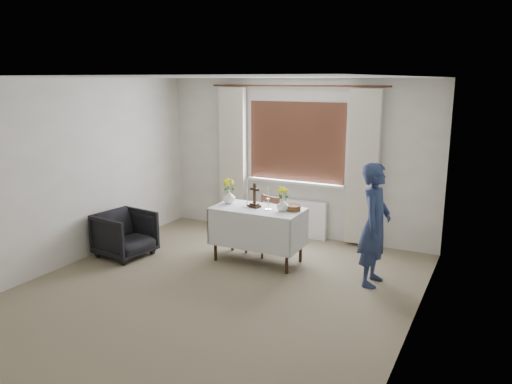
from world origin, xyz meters
TOP-DOWN VIEW (x-y plane):
  - ground at (0.00, 0.00)m, footprint 5.00×5.00m
  - altar_table at (0.01, 1.12)m, footprint 1.24×0.64m
  - wooden_chair at (-0.09, 1.45)m, footprint 0.49×0.49m
  - armchair at (-1.78, 0.45)m, footprint 0.80×0.78m
  - person at (1.62, 1.06)m, footprint 0.37×0.56m
  - radiator at (0.00, 2.42)m, footprint 1.10×0.10m
  - wooden_cross at (-0.06, 1.14)m, footprint 0.18×0.15m
  - candlestick_left at (-0.17, 1.13)m, footprint 0.13×0.13m
  - candlestick_right at (0.17, 1.11)m, footprint 0.11×0.11m
  - flower_vase_left at (-0.48, 1.18)m, footprint 0.20×0.20m
  - flower_vase_right at (0.37, 1.14)m, footprint 0.22×0.22m
  - wicker_basket at (0.49, 1.21)m, footprint 0.24×0.24m

SIDE VIEW (x-z plane):
  - ground at x=0.00m, z-range 0.00..0.00m
  - radiator at x=0.00m, z-range 0.00..0.60m
  - armchair at x=-1.78m, z-range 0.00..0.65m
  - altar_table at x=0.01m, z-range 0.00..0.76m
  - wooden_chair at x=-0.09m, z-range 0.00..0.83m
  - person at x=1.62m, z-range 0.00..1.51m
  - wicker_basket at x=0.49m, z-range 0.76..0.84m
  - flower_vase_right at x=0.37m, z-range 0.76..0.93m
  - flower_vase_left at x=-0.48m, z-range 0.76..0.95m
  - candlestick_right at x=0.17m, z-range 0.76..1.08m
  - wooden_cross at x=-0.06m, z-range 0.76..1.10m
  - candlestick_left at x=-0.17m, z-range 0.76..1.15m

